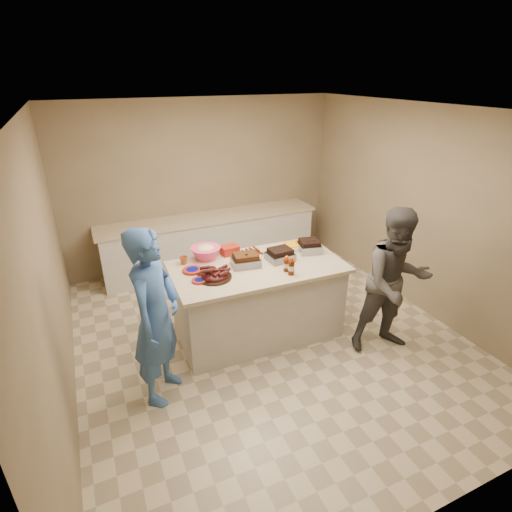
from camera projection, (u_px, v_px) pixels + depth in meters
name	position (u px, v px, depth m)	size (l,w,h in m)	color
room	(268.00, 337.00, 5.03)	(4.50, 5.00, 2.70)	#8D7B5B
back_counter	(211.00, 242.00, 6.66)	(3.60, 0.64, 0.90)	beige
island	(258.00, 332.00, 5.12)	(2.03, 1.07, 0.96)	beige
rib_platter	(214.00, 278.00, 4.43)	(0.39, 0.39, 0.16)	#410D0D
pulled_pork_tray	(246.00, 266.00, 4.70)	(0.32, 0.24, 0.10)	#47230F
brisket_tray	(280.00, 260.00, 4.84)	(0.31, 0.26, 0.09)	black
roasting_pan	(309.00, 252.00, 5.07)	(0.27, 0.27, 0.11)	gray
coleslaw_bowl	(206.00, 258.00, 4.88)	(0.37, 0.37, 0.25)	#EA3B73
sausage_plate	(249.00, 255.00, 4.98)	(0.33, 0.33, 0.06)	silver
mac_cheese_dish	(296.00, 249.00, 5.15)	(0.31, 0.23, 0.08)	#F3A90C
bbq_bottle_a	(291.00, 274.00, 4.50)	(0.07, 0.07, 0.21)	#431704
bbq_bottle_b	(286.00, 271.00, 4.58)	(0.06, 0.06, 0.19)	#431704
mustard_bottle	(238.00, 264.00, 4.74)	(0.04, 0.04, 0.11)	yellow
sauce_bowl	(250.00, 258.00, 4.89)	(0.13, 0.04, 0.13)	silver
plate_stack_large	(193.00, 271.00, 4.57)	(0.23, 0.23, 0.03)	maroon
plate_stack_small	(199.00, 282.00, 4.35)	(0.17, 0.17, 0.02)	maroon
plastic_cup	(184.00, 264.00, 4.75)	(0.10, 0.09, 0.10)	#92401C
basket_stack	(230.00, 254.00, 5.00)	(0.21, 0.16, 0.11)	maroon
guest_blue	(165.00, 391.00, 4.19)	(0.67, 1.83, 0.44)	#3A64A9
guest_gray	(385.00, 345.00, 4.88)	(0.85, 1.75, 0.66)	#504C48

